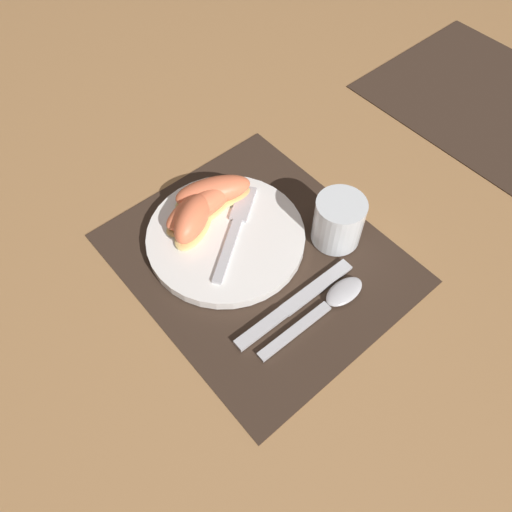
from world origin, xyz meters
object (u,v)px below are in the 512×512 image
at_px(plate, 226,237).
at_px(citrus_wedge_3, 193,220).
at_px(juice_glass, 338,223).
at_px(fork, 236,224).
at_px(citrus_wedge_1, 203,206).
at_px(citrus_wedge_2, 199,206).
at_px(citrus_wedge_0, 213,192).
at_px(spoon, 331,302).
at_px(knife, 292,305).

relative_size(plate, citrus_wedge_3, 2.26).
xyz_separation_m(juice_glass, fork, (-0.10, -0.11, -0.01)).
bearing_deg(citrus_wedge_1, citrus_wedge_2, -135.44).
bearing_deg(citrus_wedge_1, citrus_wedge_0, 112.48).
height_order(spoon, fork, fork).
distance_m(spoon, citrus_wedge_3, 0.23).
xyz_separation_m(citrus_wedge_0, citrus_wedge_3, (0.02, -0.06, 0.00)).
relative_size(knife, fork, 1.29).
height_order(juice_glass, fork, juice_glass).
bearing_deg(knife, fork, 171.24).
height_order(juice_glass, knife, juice_glass).
distance_m(juice_glass, fork, 0.15).
xyz_separation_m(spoon, fork, (-0.18, -0.02, 0.01)).
height_order(spoon, citrus_wedge_1, citrus_wedge_1).
distance_m(juice_glass, citrus_wedge_3, 0.21).
distance_m(spoon, fork, 0.18).
height_order(plate, knife, plate).
height_order(spoon, citrus_wedge_0, citrus_wedge_0).
xyz_separation_m(knife, spoon, (0.03, 0.04, 0.00)).
xyz_separation_m(fork, citrus_wedge_2, (-0.06, -0.03, 0.01)).
distance_m(fork, citrus_wedge_0, 0.06).
height_order(plate, juice_glass, juice_glass).
height_order(juice_glass, citrus_wedge_2, juice_glass).
xyz_separation_m(juice_glass, citrus_wedge_0, (-0.17, -0.10, -0.00)).
relative_size(spoon, citrus_wedge_3, 1.77).
bearing_deg(juice_glass, citrus_wedge_1, -140.11).
bearing_deg(spoon, citrus_wedge_3, -161.80).
relative_size(juice_glass, citrus_wedge_2, 0.60).
xyz_separation_m(citrus_wedge_0, citrus_wedge_2, (0.01, -0.03, -0.00)).
distance_m(knife, spoon, 0.05).
height_order(knife, spoon, spoon).
relative_size(plate, knife, 1.15).
bearing_deg(knife, plate, 179.58).
bearing_deg(plate, spoon, 13.40).
bearing_deg(juice_glass, spoon, -48.45).
bearing_deg(citrus_wedge_3, citrus_wedge_0, 113.30).
bearing_deg(juice_glass, citrus_wedge_2, -139.95).
bearing_deg(citrus_wedge_0, plate, -23.75).
distance_m(juice_glass, citrus_wedge_1, 0.20).
relative_size(citrus_wedge_1, citrus_wedge_2, 1.05).
bearing_deg(plate, citrus_wedge_1, 179.59).
xyz_separation_m(fork, citrus_wedge_1, (-0.05, -0.02, 0.01)).
bearing_deg(plate, citrus_wedge_0, 156.25).
relative_size(citrus_wedge_2, citrus_wedge_3, 1.23).
bearing_deg(knife, juice_glass, 109.19).
bearing_deg(citrus_wedge_2, spoon, 11.32).
distance_m(plate, knife, 0.15).
bearing_deg(knife, citrus_wedge_3, -171.46).
distance_m(plate, spoon, 0.18).
distance_m(fork, citrus_wedge_3, 0.07).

